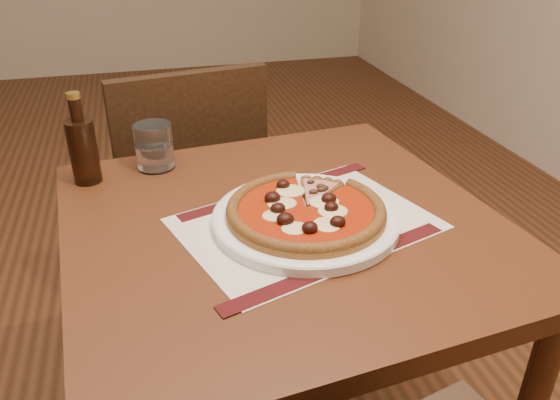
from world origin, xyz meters
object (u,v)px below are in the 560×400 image
at_px(table, 283,263).
at_px(plate, 306,219).
at_px(chair_far, 188,189).
at_px(pizza, 306,210).
at_px(bottle, 83,148).
at_px(water_glass, 154,146).

distance_m(table, plate, 0.12).
relative_size(chair_far, plate, 2.59).
bearing_deg(pizza, bottle, 143.56).
bearing_deg(bottle, chair_far, 57.34).
bearing_deg(plate, pizza, -119.75).
xyz_separation_m(pizza, water_glass, (-0.25, 0.33, 0.02)).
bearing_deg(table, plate, -39.05).
height_order(table, water_glass, water_glass).
xyz_separation_m(table, water_glass, (-0.22, 0.30, 0.15)).
relative_size(plate, pizza, 1.18).
xyz_separation_m(plate, pizza, (-0.00, -0.00, 0.02)).
distance_m(water_glass, bottle, 0.15).
bearing_deg(table, water_glass, 126.01).
height_order(chair_far, bottle, bottle).
bearing_deg(water_glass, pizza, -52.39).
distance_m(table, bottle, 0.48).
distance_m(pizza, water_glass, 0.41).
height_order(pizza, water_glass, water_glass).
xyz_separation_m(table, plate, (0.04, -0.03, 0.11)).
relative_size(chair_far, water_glass, 8.76).
relative_size(table, pizza, 2.95).
xyz_separation_m(table, bottle, (-0.36, 0.26, 0.18)).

